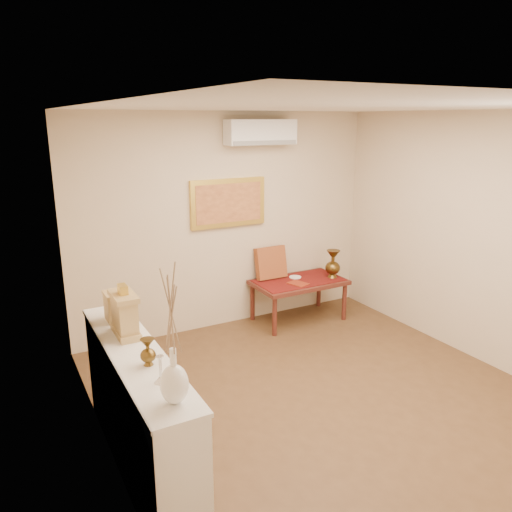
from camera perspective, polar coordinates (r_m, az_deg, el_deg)
floor at (r=4.98m, az=8.62°, el=-16.34°), size 4.50×4.50×0.00m
ceiling at (r=4.25m, az=10.14°, el=16.44°), size 4.50×4.50×0.00m
wall_back at (r=6.30m, az=-3.27°, el=3.88°), size 4.00×0.02×2.70m
wall_left at (r=3.62m, az=-16.80°, el=-5.62°), size 0.02×4.50×2.70m
wall_right at (r=5.84m, az=25.07°, el=1.51°), size 0.02×4.50×2.70m
white_vase at (r=2.91m, az=-9.59°, el=-8.72°), size 0.17×0.17×0.89m
candlestick at (r=3.30m, az=-10.87°, el=-12.60°), size 0.09×0.09×0.18m
brass_urn_small at (r=3.52m, az=-12.28°, el=-10.28°), size 0.11×0.11×0.25m
table_cloth at (r=6.59m, az=4.93°, el=-2.78°), size 1.14×0.59×0.01m
brass_urn_tall at (r=6.70m, az=8.79°, el=-0.56°), size 0.20×0.20×0.45m
plate at (r=6.69m, az=4.50°, el=-2.42°), size 0.16×0.16×0.01m
menu at (r=6.43m, az=4.85°, el=-3.16°), size 0.25×0.29×0.01m
cushion at (r=6.60m, az=1.71°, el=-0.76°), size 0.42×0.19×0.43m
display_ledge at (r=4.03m, az=-13.29°, el=-16.73°), size 0.37×2.02×0.98m
mantel_clock at (r=4.00m, az=-14.76°, el=-6.40°), size 0.17×0.36×0.41m
wooden_chest at (r=4.33m, az=-15.78°, el=-5.54°), size 0.16×0.21×0.24m
low_table at (r=6.62m, az=4.91°, el=-3.35°), size 1.20×0.70×0.55m
painting at (r=6.23m, az=-3.19°, el=6.09°), size 1.00×0.06×0.60m
ac_unit at (r=6.24m, az=0.53°, el=13.96°), size 0.90×0.25×0.30m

